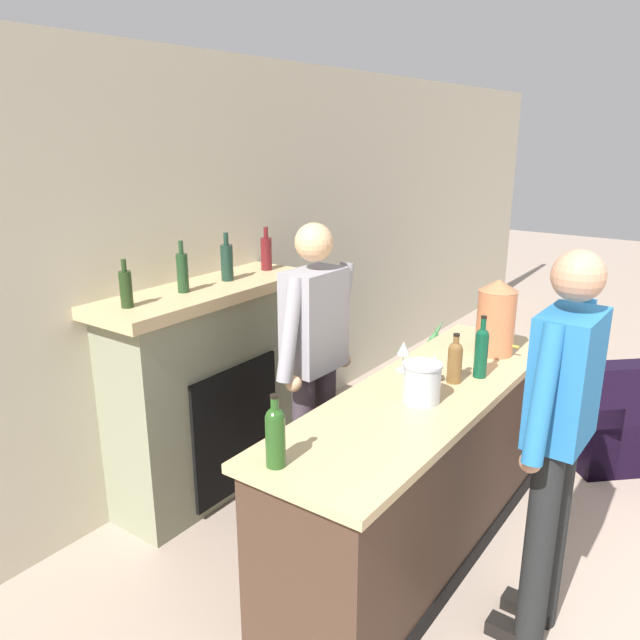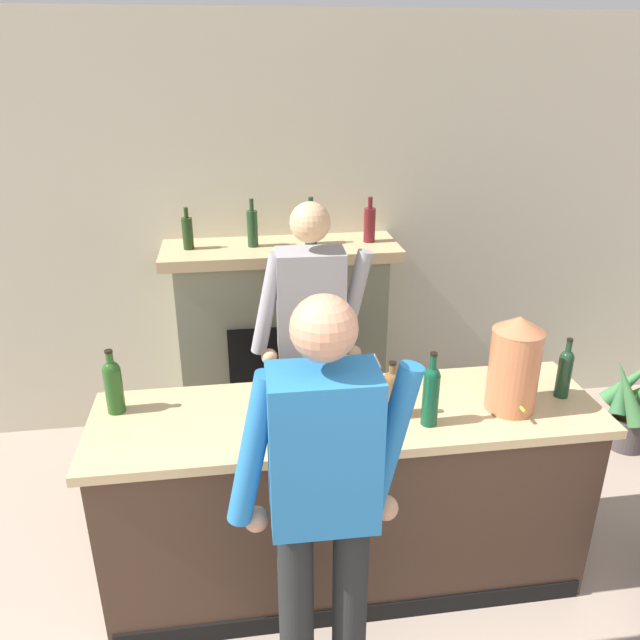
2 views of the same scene
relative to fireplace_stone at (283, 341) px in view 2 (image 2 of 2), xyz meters
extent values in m
cube|color=beige|center=(0.15, 0.26, 0.68)|extent=(12.00, 0.07, 2.75)
cube|color=#422E22|center=(0.18, -1.42, -0.23)|extent=(2.27, 0.60, 0.94)
cube|color=tan|center=(0.18, -1.42, 0.27)|extent=(2.34, 0.67, 0.04)
cube|color=black|center=(0.18, -1.73, -0.65)|extent=(2.23, 0.01, 0.10)
cube|color=gray|center=(0.00, 0.01, -0.05)|extent=(1.34, 0.44, 1.30)
cube|color=black|center=(0.00, -0.23, -0.22)|extent=(0.74, 0.02, 0.83)
cube|color=tan|center=(0.00, -0.01, 0.64)|extent=(1.50, 0.52, 0.07)
cylinder|color=#1F3416|center=(-0.57, -0.01, 0.77)|extent=(0.07, 0.07, 0.20)
cylinder|color=#1F3416|center=(-0.57, -0.01, 0.90)|extent=(0.03, 0.03, 0.07)
cylinder|color=#1E3D20|center=(-0.17, -0.01, 0.79)|extent=(0.07, 0.07, 0.23)
cylinder|color=#1E3D20|center=(-0.17, -0.01, 0.94)|extent=(0.03, 0.03, 0.08)
cylinder|color=#1A3429|center=(0.19, -0.01, 0.79)|extent=(0.08, 0.08, 0.23)
cylinder|color=#1A3429|center=(0.19, -0.01, 0.94)|extent=(0.03, 0.03, 0.08)
cylinder|color=maroon|center=(0.57, -0.01, 0.78)|extent=(0.07, 0.07, 0.22)
cylinder|color=maroon|center=(0.57, -0.01, 0.93)|extent=(0.03, 0.03, 0.07)
cylinder|color=#473E3F|center=(2.30, -0.55, -0.58)|extent=(0.26, 0.26, 0.23)
cylinder|color=#332319|center=(2.30, -0.55, -0.48)|extent=(0.23, 0.23, 0.02)
cone|color=#3F8044|center=(2.35, -0.43, -0.25)|extent=(0.39, 0.24, 0.43)
cone|color=#376B3F|center=(2.23, -0.51, -0.30)|extent=(0.22, 0.27, 0.32)
cone|color=#427C41|center=(2.19, -0.62, -0.24)|extent=(0.26, 0.32, 0.44)
cylinder|color=black|center=(0.06, -2.15, -0.19)|extent=(0.13, 0.13, 1.02)
cylinder|color=black|center=(-0.14, -2.15, -0.19)|extent=(0.13, 0.13, 1.02)
cube|color=#2369A6|center=(-0.04, -2.15, 0.60)|extent=(0.36, 0.23, 0.57)
cylinder|color=#2369A6|center=(0.19, -2.13, 0.60)|extent=(0.20, 0.08, 0.57)
sphere|color=tan|center=(0.19, -2.11, 0.30)|extent=(0.09, 0.09, 0.09)
cylinder|color=#2369A6|center=(-0.27, -2.13, 0.60)|extent=(0.20, 0.08, 0.57)
sphere|color=tan|center=(-0.27, -2.11, 0.30)|extent=(0.09, 0.09, 0.09)
sphere|color=tan|center=(-0.04, -2.15, 1.03)|extent=(0.21, 0.21, 0.21)
cylinder|color=#403640|center=(-0.01, -0.76, -0.21)|extent=(0.13, 0.13, 0.98)
cube|color=black|center=(-0.01, -0.83, -0.66)|extent=(0.11, 0.24, 0.07)
cylinder|color=#403640|center=(0.19, -0.77, -0.21)|extent=(0.13, 0.13, 0.98)
cube|color=black|center=(0.19, -0.84, -0.66)|extent=(0.11, 0.24, 0.07)
cube|color=#97949D|center=(0.09, -0.76, 0.57)|extent=(0.37, 0.23, 0.57)
cylinder|color=#97949D|center=(-0.14, -0.77, 0.58)|extent=(0.20, 0.08, 0.57)
sphere|color=#DFAE7D|center=(-0.14, -0.79, 0.28)|extent=(0.09, 0.09, 0.09)
cylinder|color=#97949D|center=(0.32, -0.79, 0.58)|extent=(0.20, 0.08, 0.57)
sphere|color=#DFAE7D|center=(0.32, -0.81, 0.28)|extent=(0.09, 0.09, 0.09)
sphere|color=#DFAE7D|center=(0.09, -0.76, 1.01)|extent=(0.21, 0.21, 0.21)
cylinder|color=#BC6D45|center=(0.92, -1.50, 0.48)|extent=(0.23, 0.23, 0.39)
cone|color=#BC6D45|center=(0.92, -1.50, 0.71)|extent=(0.23, 0.23, 0.07)
cylinder|color=#B29333|center=(0.92, -1.63, 0.36)|extent=(0.02, 0.04, 0.02)
cylinder|color=silver|center=(0.03, -1.46, 0.38)|extent=(0.18, 0.18, 0.19)
cylinder|color=silver|center=(0.03, -1.46, 0.48)|extent=(0.19, 0.19, 0.01)
cylinder|color=#18351F|center=(1.21, -1.43, 0.39)|extent=(0.07, 0.07, 0.21)
sphere|color=#18351F|center=(1.21, -1.43, 0.49)|extent=(0.06, 0.06, 0.06)
cylinder|color=#18351F|center=(1.21, -1.43, 0.53)|extent=(0.03, 0.03, 0.08)
cylinder|color=black|center=(1.21, -1.43, 0.58)|extent=(0.03, 0.03, 0.01)
cylinder|color=#244F1B|center=(-0.87, -1.27, 0.39)|extent=(0.08, 0.08, 0.21)
sphere|color=#244F1B|center=(-0.87, -1.27, 0.50)|extent=(0.08, 0.08, 0.08)
cylinder|color=#244F1B|center=(-0.87, -1.27, 0.54)|extent=(0.03, 0.03, 0.08)
cylinder|color=black|center=(-0.87, -1.27, 0.59)|extent=(0.04, 0.04, 0.01)
cylinder|color=#0D452C|center=(0.51, -1.58, 0.41)|extent=(0.07, 0.07, 0.24)
sphere|color=#0D452C|center=(0.51, -1.58, 0.53)|extent=(0.07, 0.07, 0.07)
cylinder|color=#0D452C|center=(0.51, -1.58, 0.58)|extent=(0.03, 0.03, 0.09)
cylinder|color=black|center=(0.51, -1.58, 0.63)|extent=(0.03, 0.03, 0.01)
cylinder|color=brown|center=(0.36, -1.49, 0.38)|extent=(0.08, 0.08, 0.19)
sphere|color=brown|center=(0.36, -1.49, 0.48)|extent=(0.07, 0.07, 0.07)
cylinder|color=brown|center=(0.36, -1.49, 0.51)|extent=(0.03, 0.03, 0.07)
cylinder|color=black|center=(0.36, -1.49, 0.55)|extent=(0.03, 0.03, 0.01)
cylinder|color=silver|center=(0.28, -1.41, 0.29)|extent=(0.07, 0.07, 0.01)
cylinder|color=silver|center=(0.28, -1.41, 0.33)|extent=(0.01, 0.01, 0.08)
cone|color=silver|center=(0.28, -1.41, 0.41)|extent=(0.07, 0.07, 0.08)
cylinder|color=silver|center=(0.35, -1.19, 0.29)|extent=(0.07, 0.07, 0.01)
cylinder|color=silver|center=(0.35, -1.19, 0.34)|extent=(0.01, 0.01, 0.09)
cone|color=silver|center=(0.35, -1.19, 0.42)|extent=(0.07, 0.07, 0.07)
camera|label=1|loc=(-2.58, -2.71, 1.58)|focal=35.00mm
camera|label=2|loc=(-0.30, -3.84, 1.79)|focal=35.00mm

